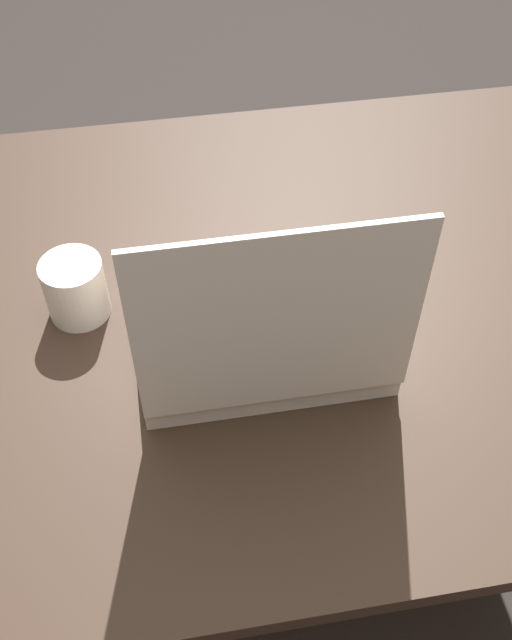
# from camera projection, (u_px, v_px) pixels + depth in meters

# --- Properties ---
(ground_plane) EXTENTS (8.00, 8.00, 0.00)m
(ground_plane) POSITION_uv_depth(u_px,v_px,m) (280.00, 506.00, 1.75)
(ground_plane) COLOR #2D2826
(dining_table) EXTENTS (1.17, 1.03, 0.73)m
(dining_table) POSITION_uv_depth(u_px,v_px,m) (289.00, 325.00, 1.27)
(dining_table) COLOR #38281E
(dining_table) RESTS_ON ground_plane
(donut_box) EXTENTS (0.36, 0.33, 0.34)m
(donut_box) POSITION_uv_depth(u_px,v_px,m) (260.00, 322.00, 1.09)
(donut_box) COLOR white
(donut_box) RESTS_ON dining_table
(coffee_mug) EXTENTS (0.09, 0.09, 0.10)m
(coffee_mug) POSITION_uv_depth(u_px,v_px,m) (75.00, 288.00, 1.13)
(coffee_mug) COLOR white
(coffee_mug) RESTS_ON dining_table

